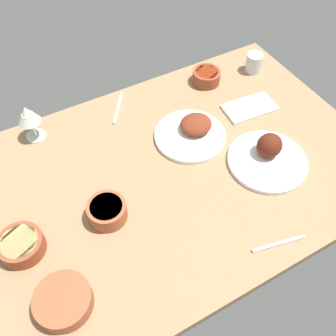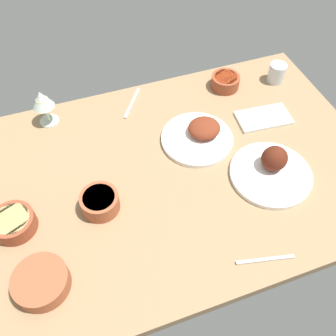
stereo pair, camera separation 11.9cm
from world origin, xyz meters
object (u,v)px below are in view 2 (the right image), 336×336
at_px(bowl_sauce, 225,81).
at_px(water_tumbler, 277,73).
at_px(bowl_pasta, 14,223).
at_px(spoon_loose, 265,260).
at_px(plate_center_main, 272,169).
at_px(wine_glass, 42,101).
at_px(bowl_cream, 100,202).
at_px(folded_napkin, 264,118).
at_px(plate_near_viewer, 200,135).
at_px(bowl_potatoes, 41,282).
at_px(fork_loose, 132,103).

distance_m(bowl_sauce, water_tumbler, 0.21).
bearing_deg(bowl_pasta, spoon_loose, -27.60).
bearing_deg(bowl_sauce, plate_center_main, -95.21).
bearing_deg(wine_glass, spoon_loose, -56.90).
relative_size(plate_center_main, bowl_cream, 2.27).
bearing_deg(spoon_loose, folded_napkin, -105.66).
distance_m(plate_near_viewer, bowl_potatoes, 0.69).
relative_size(plate_near_viewer, bowl_pasta, 1.99).
relative_size(bowl_sauce, folded_napkin, 0.57).
height_order(plate_near_viewer, water_tumbler, water_tumbler).
bearing_deg(bowl_sauce, bowl_pasta, -156.28).
bearing_deg(bowl_pasta, fork_loose, 40.46).
bearing_deg(plate_center_main, bowl_pasta, 174.83).
bearing_deg(bowl_potatoes, plate_center_main, 9.77).
bearing_deg(plate_center_main, wine_glass, 143.35).
bearing_deg(folded_napkin, water_tumbler, 50.49).
height_order(bowl_potatoes, fork_loose, bowl_potatoes).
relative_size(bowl_potatoes, fork_loose, 0.88).
bearing_deg(bowl_potatoes, fork_loose, 55.30).
distance_m(plate_near_viewer, spoon_loose, 0.48).
relative_size(bowl_potatoes, folded_napkin, 0.76).
relative_size(bowl_cream, water_tumbler, 1.53).
relative_size(plate_near_viewer, folded_napkin, 1.28).
xyz_separation_m(plate_center_main, bowl_sauce, (0.04, 0.45, 0.00)).
xyz_separation_m(folded_napkin, spoon_loose, (-0.26, -0.49, -0.00)).
xyz_separation_m(plate_near_viewer, wine_glass, (-0.49, 0.26, 0.08)).
height_order(bowl_potatoes, wine_glass, wine_glass).
bearing_deg(water_tumbler, bowl_cream, -156.15).
height_order(bowl_cream, bowl_sauce, bowl_cream).
xyz_separation_m(plate_center_main, spoon_loose, (-0.16, -0.26, -0.02)).
height_order(bowl_sauce, water_tumbler, water_tumbler).
distance_m(bowl_pasta, bowl_sauce, 0.93).
bearing_deg(plate_near_viewer, wine_glass, 151.61).
xyz_separation_m(wine_glass, spoon_loose, (0.49, -0.75, -0.10)).
bearing_deg(water_tumbler, bowl_sauce, 171.46).
bearing_deg(folded_napkin, spoon_loose, -118.09).
xyz_separation_m(bowl_potatoes, water_tumbler, (1.01, 0.54, 0.01)).
distance_m(plate_near_viewer, bowl_cream, 0.43).
xyz_separation_m(plate_near_viewer, folded_napkin, (0.26, 0.01, -0.01)).
bearing_deg(fork_loose, bowl_pasta, -15.37).
relative_size(wine_glass, fork_loose, 0.83).
height_order(bowl_potatoes, bowl_sauce, bowl_sauce).
bearing_deg(bowl_potatoes, wine_glass, 80.37).
height_order(bowl_potatoes, spoon_loose, bowl_potatoes).
distance_m(plate_near_viewer, bowl_pasta, 0.66).
relative_size(folded_napkin, spoon_loose, 1.19).
distance_m(wine_glass, fork_loose, 0.33).
distance_m(wine_glass, water_tumbler, 0.91).
relative_size(wine_glass, spoon_loose, 0.85).
bearing_deg(wine_glass, plate_center_main, -36.65).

